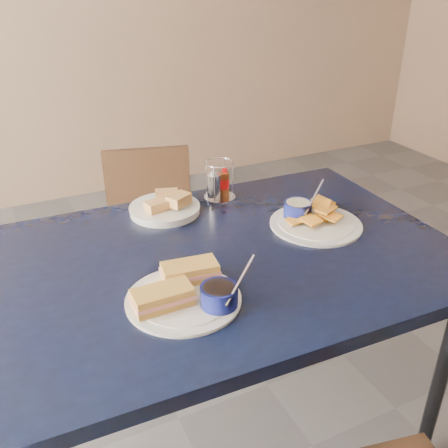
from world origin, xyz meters
name	(u,v)px	position (x,y,z in m)	size (l,w,h in m)	color
dining_table	(221,272)	(0.11, 0.17, 0.69)	(1.36, 0.93, 0.75)	black
chair_far	(148,228)	(0.13, 0.97, 0.45)	(0.45, 0.44, 0.78)	black
sandwich_plate	(187,291)	(-0.06, 0.01, 0.77)	(0.31, 0.28, 0.12)	white
plantain_plate	(310,218)	(0.44, 0.22, 0.77)	(0.29, 0.29, 0.12)	white
bread_basket	(166,207)	(0.06, 0.49, 0.77)	(0.23, 0.23, 0.07)	white
condiment_caddy	(218,183)	(0.26, 0.52, 0.81)	(0.11, 0.11, 0.14)	silver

